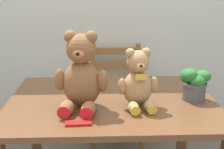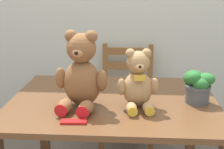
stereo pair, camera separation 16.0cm
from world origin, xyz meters
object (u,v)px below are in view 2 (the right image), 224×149
(teddy_bear_right, at_px, (138,83))
(teddy_bear_left, at_px, (81,74))
(potted_plant, at_px, (198,86))
(wooden_chair_behind, at_px, (127,98))
(chocolate_bar, at_px, (74,122))

(teddy_bear_right, bearing_deg, teddy_bear_left, -6.43)
(teddy_bear_left, distance_m, teddy_bear_right, 0.30)
(teddy_bear_left, bearing_deg, potted_plant, -164.11)
(wooden_chair_behind, xyz_separation_m, potted_plant, (0.39, -0.83, 0.39))
(wooden_chair_behind, xyz_separation_m, teddy_bear_left, (-0.23, -0.91, 0.47))
(wooden_chair_behind, distance_m, chocolate_bar, 1.19)
(chocolate_bar, bearing_deg, teddy_bear_right, 36.00)
(wooden_chair_behind, distance_m, potted_plant, 1.00)
(teddy_bear_right, relative_size, potted_plant, 1.77)
(wooden_chair_behind, height_order, potted_plant, potted_plant)
(teddy_bear_right, bearing_deg, potted_plant, -172.59)
(teddy_bear_left, xyz_separation_m, potted_plant, (0.62, 0.09, -0.08))
(potted_plant, bearing_deg, teddy_bear_left, -172.10)
(teddy_bear_left, height_order, teddy_bear_right, teddy_bear_left)
(potted_plant, distance_m, chocolate_bar, 0.70)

